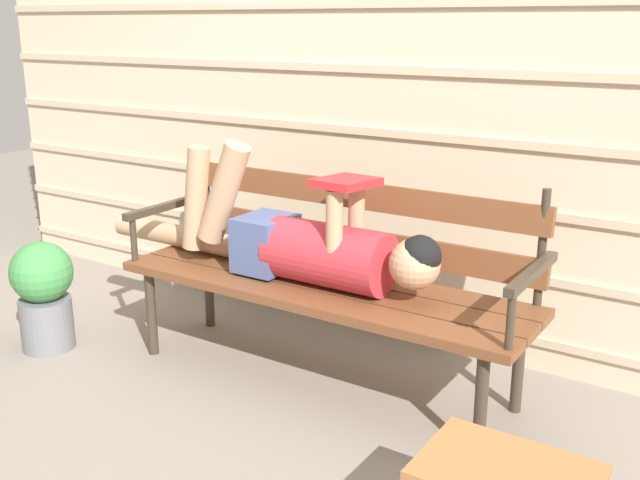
# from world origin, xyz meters

# --- Properties ---
(ground_plane) EXTENTS (12.00, 12.00, 0.00)m
(ground_plane) POSITION_xyz_m (0.00, 0.00, 0.00)
(ground_plane) COLOR gray
(house_siding) EXTENTS (5.07, 0.08, 2.45)m
(house_siding) POSITION_xyz_m (0.00, 0.68, 1.22)
(house_siding) COLOR beige
(house_siding) RESTS_ON ground
(park_bench) EXTENTS (1.73, 0.51, 0.86)m
(park_bench) POSITION_xyz_m (0.00, 0.15, 0.47)
(park_bench) COLOR brown
(park_bench) RESTS_ON ground
(reclining_person) EXTENTS (1.69, 0.26, 0.55)m
(reclining_person) POSITION_xyz_m (-0.10, 0.08, 0.58)
(reclining_person) COLOR #B72D38
(potted_plant) EXTENTS (0.27, 0.27, 0.50)m
(potted_plant) POSITION_xyz_m (-1.21, -0.32, 0.27)
(potted_plant) COLOR slate
(potted_plant) RESTS_ON ground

